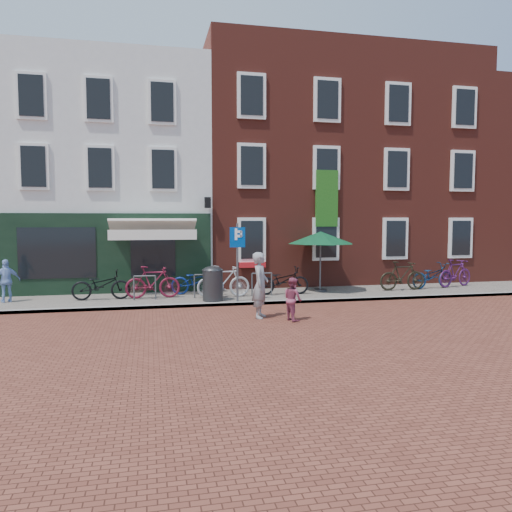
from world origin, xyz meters
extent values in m
plane|color=brown|center=(0.00, 0.00, 0.00)|extent=(80.00, 80.00, 0.00)
cube|color=slate|center=(1.00, 1.50, 0.05)|extent=(24.00, 3.00, 0.10)
cube|color=silver|center=(-5.00, 7.00, 4.50)|extent=(8.00, 8.00, 9.00)
cube|color=maroon|center=(2.00, 7.00, 5.00)|extent=(6.00, 8.00, 10.00)
cube|color=maroon|center=(8.00, 7.00, 5.00)|extent=(6.00, 8.00, 10.00)
cube|color=maroon|center=(14.50, 7.00, 4.50)|extent=(7.00, 8.00, 9.00)
cylinder|color=#303133|center=(-1.31, 0.56, 0.60)|extent=(0.67, 0.67, 1.00)
ellipsoid|color=#303133|center=(-1.31, 0.56, 1.17)|extent=(0.67, 0.67, 0.30)
cylinder|color=#4C4C4F|center=(-0.53, 0.25, 1.38)|extent=(0.07, 0.07, 2.55)
cube|color=#00409B|center=(-0.53, 0.23, 2.20)|extent=(0.50, 0.04, 0.65)
cylinder|color=#4C4C4F|center=(2.88, 1.84, 0.14)|extent=(0.50, 0.50, 0.08)
cylinder|color=#4C4C4F|center=(2.88, 1.84, 1.15)|extent=(0.06, 0.06, 2.11)
cone|color=#0C4725|center=(2.88, 1.84, 2.21)|extent=(2.51, 2.51, 0.45)
imported|color=gray|center=(-0.28, -2.04, 0.93)|extent=(0.68, 0.80, 1.86)
imported|color=#953C57|center=(0.51, -2.58, 0.60)|extent=(0.59, 0.68, 1.19)
imported|color=#83A2D7|center=(-7.86, 1.68, 0.80)|extent=(0.89, 0.65, 1.40)
imported|color=black|center=(-4.92, 1.53, 0.60)|extent=(1.91, 0.71, 0.99)
imported|color=maroon|center=(-3.24, 1.49, 0.65)|extent=(1.84, 0.54, 1.10)
imported|color=navy|center=(-1.68, 1.94, 0.60)|extent=(1.99, 1.10, 0.99)
imported|color=#ADAEB0|center=(-0.86, 1.17, 0.65)|extent=(1.85, 0.58, 1.10)
imported|color=black|center=(1.31, 1.37, 0.60)|extent=(1.91, 0.73, 0.99)
imported|color=black|center=(6.00, 1.41, 0.65)|extent=(1.84, 0.55, 1.10)
imported|color=navy|center=(7.43, 1.68, 0.60)|extent=(1.97, 0.96, 0.99)
imported|color=#44164B|center=(8.54, 1.83, 0.65)|extent=(1.91, 1.06, 1.10)
camera|label=1|loc=(-3.29, -15.37, 2.77)|focal=34.34mm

